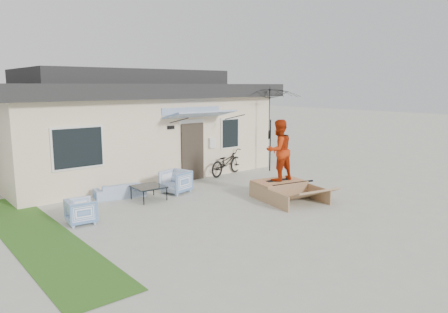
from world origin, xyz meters
TOP-DOWN VIEW (x-y plane):
  - ground at (0.00, 0.00)m, footprint 90.00×90.00m
  - grass_strip at (-5.20, 2.00)m, footprint 1.40×8.00m
  - house at (0.00, 7.99)m, footprint 10.80×8.49m
  - loveseat at (-2.17, 3.91)m, footprint 1.60×0.74m
  - armchair_left at (-4.05, 2.19)m, footprint 0.71×0.75m
  - armchair_right at (-0.53, 3.25)m, footprint 0.92×0.95m
  - coffee_table at (-1.63, 3.07)m, footprint 0.91×0.91m
  - bicycle at (2.52, 4.34)m, footprint 2.00×1.13m
  - patio_umbrella at (4.37, 3.80)m, footprint 2.89×2.78m
  - skate_ramp at (1.70, 0.79)m, footprint 1.87×2.27m
  - skateboard at (1.71, 0.84)m, footprint 0.84×0.34m
  - skater at (1.71, 0.84)m, footprint 0.98×0.79m

SIDE VIEW (x-z plane):
  - ground at x=0.00m, z-range 0.00..0.00m
  - grass_strip at x=-5.20m, z-range 0.00..0.01m
  - coffee_table at x=-1.63m, z-range 0.00..0.43m
  - skate_ramp at x=1.70m, z-range 0.00..0.50m
  - loveseat at x=-2.17m, z-range 0.00..0.60m
  - armchair_left at x=-4.05m, z-range 0.00..0.70m
  - armchair_right at x=-0.53m, z-range 0.00..0.82m
  - skateboard at x=1.71m, z-range 0.50..0.56m
  - bicycle at x=2.52m, z-range 0.00..1.21m
  - skater at x=1.71m, z-range 0.56..2.45m
  - patio_umbrella at x=4.37m, z-range 0.65..2.85m
  - house at x=0.00m, z-range -0.11..3.99m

